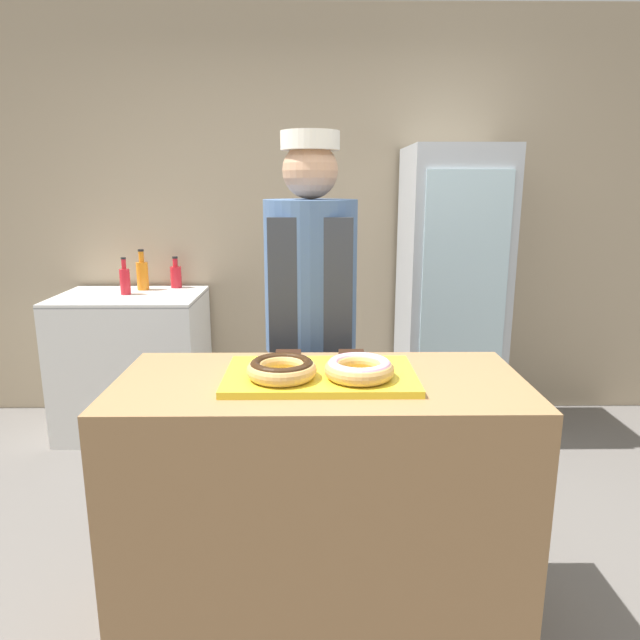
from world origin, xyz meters
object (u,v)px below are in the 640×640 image
(brownie_back_right, at_px, (352,357))
(beverage_fridge, at_px, (450,294))
(bottle_red, at_px, (125,280))
(baker_person, at_px, (311,331))
(chest_freezer, at_px, (134,362))
(bottle_orange, at_px, (142,274))
(donut_chocolate_glaze, at_px, (282,368))
(donut_light_glaze, at_px, (359,368))
(serving_tray, at_px, (320,376))
(brownie_back_left, at_px, (288,357))
(bottle_red_b, at_px, (176,276))

(brownie_back_right, bearing_deg, beverage_fridge, 65.69)
(bottle_red, bearing_deg, baker_person, -43.34)
(baker_person, relative_size, bottle_red, 7.62)
(beverage_fridge, bearing_deg, chest_freezer, 179.81)
(beverage_fridge, height_order, bottle_orange, beverage_fridge)
(donut_chocolate_glaze, xyz_separation_m, donut_light_glaze, (0.25, 0.00, 0.00))
(chest_freezer, bearing_deg, brownie_back_right, -51.09)
(serving_tray, height_order, brownie_back_right, brownie_back_right)
(brownie_back_left, height_order, bottle_orange, bottle_orange)
(bottle_orange, bearing_deg, brownie_back_right, -54.87)
(beverage_fridge, xyz_separation_m, bottle_orange, (-1.99, 0.18, 0.10))
(bottle_orange, bearing_deg, donut_chocolate_glaze, -62.58)
(donut_light_glaze, bearing_deg, baker_person, 102.92)
(bottle_orange, distance_m, bottle_red_b, 0.22)
(donut_light_glaze, bearing_deg, beverage_fridge, 68.24)
(brownie_back_left, height_order, chest_freezer, brownie_back_left)
(serving_tray, bearing_deg, chest_freezer, 124.42)
(brownie_back_left, bearing_deg, beverage_fridge, 59.40)
(bottle_orange, bearing_deg, serving_tray, -59.05)
(serving_tray, height_order, beverage_fridge, beverage_fridge)
(donut_chocolate_glaze, height_order, brownie_back_right, donut_chocolate_glaze)
(beverage_fridge, xyz_separation_m, chest_freezer, (-2.03, 0.01, -0.45))
(brownie_back_right, xyz_separation_m, bottle_red_b, (-1.06, 1.88, 0.00))
(brownie_back_left, bearing_deg, donut_chocolate_glaze, -93.97)
(donut_light_glaze, xyz_separation_m, brownie_back_left, (-0.24, 0.18, -0.02))
(baker_person, xyz_separation_m, bottle_orange, (-1.12, 1.28, 0.06))
(donut_chocolate_glaze, height_order, bottle_orange, bottle_orange)
(beverage_fridge, height_order, bottle_red_b, beverage_fridge)
(donut_light_glaze, height_order, bottle_red, bottle_red)
(donut_chocolate_glaze, height_order, chest_freezer, donut_chocolate_glaze)
(bottle_red, bearing_deg, bottle_orange, 69.55)
(bottle_red_b, bearing_deg, brownie_back_right, -60.45)
(serving_tray, height_order, bottle_red_b, bottle_red_b)
(chest_freezer, height_order, bottle_red_b, bottle_red_b)
(brownie_back_right, bearing_deg, brownie_back_left, 180.00)
(donut_chocolate_glaze, relative_size, bottle_red_b, 1.08)
(brownie_back_left, height_order, bottle_red_b, bottle_red_b)
(serving_tray, distance_m, brownie_back_right, 0.17)
(donut_chocolate_glaze, relative_size, brownie_back_right, 2.52)
(donut_light_glaze, height_order, beverage_fridge, beverage_fridge)
(donut_light_glaze, distance_m, bottle_red, 2.25)
(donut_chocolate_glaze, distance_m, bottle_red, 2.11)
(brownie_back_right, height_order, bottle_orange, bottle_orange)
(bottle_red_b, bearing_deg, serving_tray, -64.56)
(bottle_red, xyz_separation_m, bottle_red_b, (0.26, 0.25, -0.01))
(donut_chocolate_glaze, relative_size, brownie_back_left, 2.52)
(baker_person, height_order, bottle_red_b, baker_person)
(baker_person, bearing_deg, bottle_red_b, 124.00)
(baker_person, bearing_deg, bottle_orange, 131.12)
(serving_tray, bearing_deg, donut_light_glaze, -24.77)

